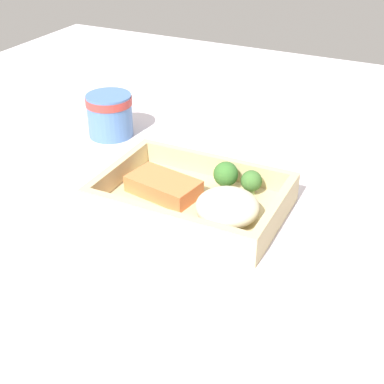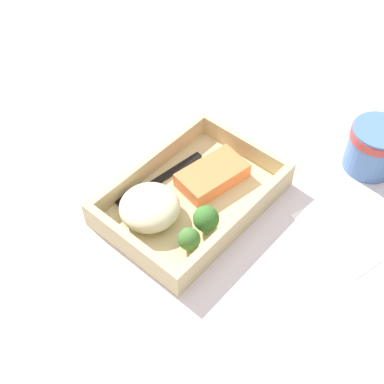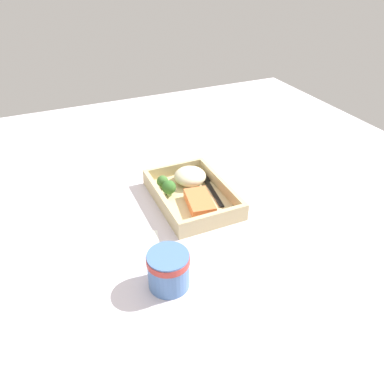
# 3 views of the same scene
# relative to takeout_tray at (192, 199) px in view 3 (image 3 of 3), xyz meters

# --- Properties ---
(ground_plane) EXTENTS (1.60, 1.60, 0.02)m
(ground_plane) POSITION_rel_takeout_tray_xyz_m (0.00, 0.00, -0.02)
(ground_plane) COLOR silver
(takeout_tray) EXTENTS (0.26, 0.18, 0.01)m
(takeout_tray) POSITION_rel_takeout_tray_xyz_m (0.00, 0.00, 0.00)
(takeout_tray) COLOR tan
(takeout_tray) RESTS_ON ground_plane
(tray_rim) EXTENTS (0.26, 0.18, 0.03)m
(tray_rim) POSITION_rel_takeout_tray_xyz_m (0.00, 0.00, 0.02)
(tray_rim) COLOR tan
(tray_rim) RESTS_ON takeout_tray
(salmon_fillet) EXTENTS (0.11, 0.08, 0.03)m
(salmon_fillet) POSITION_rel_takeout_tray_xyz_m (-0.05, 0.00, 0.02)
(salmon_fillet) COLOR orange
(salmon_fillet) RESTS_ON takeout_tray
(mashed_potatoes) EXTENTS (0.09, 0.09, 0.04)m
(mashed_potatoes) POSITION_rel_takeout_tray_xyz_m (0.06, -0.02, 0.03)
(mashed_potatoes) COLOR beige
(mashed_potatoes) RESTS_ON takeout_tray
(broccoli_floret_1) EXTENTS (0.03, 0.03, 0.04)m
(broccoli_floret_1) POSITION_rel_takeout_tray_xyz_m (0.07, 0.06, 0.03)
(broccoli_floret_1) COLOR #7D9D5D
(broccoli_floret_1) RESTS_ON takeout_tray
(broccoli_floret_2) EXTENTS (0.04, 0.04, 0.04)m
(broccoli_floret_2) POSITION_rel_takeout_tray_xyz_m (0.03, 0.05, 0.03)
(broccoli_floret_2) COLOR #80A15F
(broccoli_floret_2) RESTS_ON takeout_tray
(fork) EXTENTS (0.16, 0.04, 0.00)m
(fork) POSITION_rel_takeout_tray_xyz_m (0.02, -0.06, 0.01)
(fork) COLOR black
(fork) RESTS_ON takeout_tray
(paper_cup) EXTENTS (0.08, 0.08, 0.08)m
(paper_cup) POSITION_rel_takeout_tray_xyz_m (-0.24, 0.16, 0.04)
(paper_cup) COLOR #4A71AD
(paper_cup) RESTS_ON ground_plane
(receipt_slip) EXTENTS (0.11, 0.15, 0.00)m
(receipt_slip) POSITION_rel_takeout_tray_xyz_m (-0.10, 0.20, -0.00)
(receipt_slip) COLOR white
(receipt_slip) RESTS_ON ground_plane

